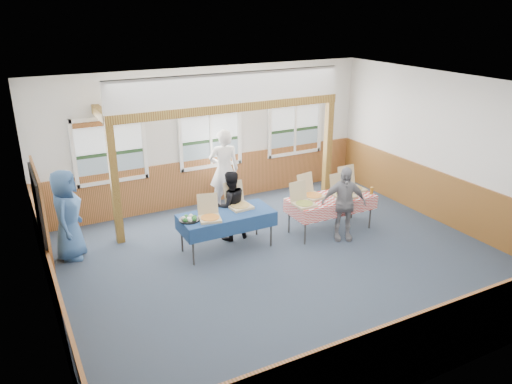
% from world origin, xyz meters
% --- Properties ---
extents(floor, '(8.00, 8.00, 0.00)m').
position_xyz_m(floor, '(0.00, 0.00, 0.00)').
color(floor, '#26303E').
rests_on(floor, ground).
extents(ceiling, '(8.00, 8.00, 0.00)m').
position_xyz_m(ceiling, '(0.00, 0.00, 3.20)').
color(ceiling, white).
rests_on(ceiling, wall_back).
extents(wall_back, '(8.00, 0.00, 8.00)m').
position_xyz_m(wall_back, '(0.00, 3.50, 1.60)').
color(wall_back, silver).
rests_on(wall_back, floor).
extents(wall_front, '(8.00, 0.00, 8.00)m').
position_xyz_m(wall_front, '(0.00, -3.50, 1.60)').
color(wall_front, silver).
rests_on(wall_front, floor).
extents(wall_left, '(0.00, 8.00, 8.00)m').
position_xyz_m(wall_left, '(-4.00, 0.00, 1.60)').
color(wall_left, silver).
rests_on(wall_left, floor).
extents(wall_right, '(0.00, 8.00, 8.00)m').
position_xyz_m(wall_right, '(4.00, 0.00, 1.60)').
color(wall_right, silver).
rests_on(wall_right, floor).
extents(wainscot_back, '(7.98, 0.05, 1.10)m').
position_xyz_m(wainscot_back, '(0.00, 3.48, 0.55)').
color(wainscot_back, brown).
rests_on(wainscot_back, floor).
extents(wainscot_front, '(7.98, 0.05, 1.10)m').
position_xyz_m(wainscot_front, '(0.00, -3.48, 0.55)').
color(wainscot_front, brown).
rests_on(wainscot_front, floor).
extents(wainscot_left, '(0.05, 6.98, 1.10)m').
position_xyz_m(wainscot_left, '(-3.98, 0.00, 0.55)').
color(wainscot_left, brown).
rests_on(wainscot_left, floor).
extents(wainscot_right, '(0.05, 6.98, 1.10)m').
position_xyz_m(wainscot_right, '(3.98, 0.00, 0.55)').
color(wainscot_right, brown).
rests_on(wainscot_right, floor).
extents(cased_opening, '(0.06, 1.30, 2.10)m').
position_xyz_m(cased_opening, '(-3.96, 0.90, 1.05)').
color(cased_opening, '#323232').
rests_on(cased_opening, wall_left).
extents(window_left, '(1.56, 0.10, 1.46)m').
position_xyz_m(window_left, '(-2.30, 3.46, 1.68)').
color(window_left, white).
rests_on(window_left, wall_back).
extents(window_mid, '(1.56, 0.10, 1.46)m').
position_xyz_m(window_mid, '(0.00, 3.46, 1.68)').
color(window_mid, white).
rests_on(window_mid, wall_back).
extents(window_right, '(1.56, 0.10, 1.46)m').
position_xyz_m(window_right, '(2.30, 3.46, 1.68)').
color(window_right, white).
rests_on(window_right, wall_back).
extents(post_left, '(0.15, 0.15, 2.40)m').
position_xyz_m(post_left, '(-2.50, 2.30, 1.20)').
color(post_left, '#5A3614').
rests_on(post_left, floor).
extents(post_right, '(0.15, 0.15, 2.40)m').
position_xyz_m(post_right, '(2.50, 2.30, 1.20)').
color(post_right, '#5A3614').
rests_on(post_right, floor).
extents(cross_beam, '(5.15, 0.18, 0.18)m').
position_xyz_m(cross_beam, '(0.00, 2.30, 2.49)').
color(cross_beam, '#5A3614').
rests_on(cross_beam, post_left).
extents(table_left, '(1.97, 1.50, 0.76)m').
position_xyz_m(table_left, '(-0.73, 1.02, 0.70)').
color(table_left, '#323232').
rests_on(table_left, floor).
extents(table_right, '(1.98, 1.51, 0.76)m').
position_xyz_m(table_right, '(1.54, 0.78, 0.70)').
color(table_right, '#323232').
rests_on(table_right, floor).
extents(pizza_box_a, '(0.49, 0.55, 0.42)m').
position_xyz_m(pizza_box_a, '(-1.12, 0.91, 0.82)').
color(pizza_box_a, tan).
rests_on(pizza_box_a, table_left).
extents(pizza_box_b, '(0.46, 0.54, 0.46)m').
position_xyz_m(pizza_box_b, '(-0.38, 1.18, 0.83)').
color(pizza_box_b, tan).
rests_on(pizza_box_b, table_left).
extents(pizza_box_c, '(0.40, 0.49, 0.42)m').
position_xyz_m(pizza_box_c, '(0.79, 0.69, 0.82)').
color(pizza_box_c, tan).
rests_on(pizza_box_c, table_right).
extents(pizza_box_d, '(0.49, 0.56, 0.45)m').
position_xyz_m(pizza_box_d, '(1.19, 0.98, 0.82)').
color(pizza_box_d, tan).
rests_on(pizza_box_d, table_right).
extents(pizza_box_e, '(0.41, 0.50, 0.43)m').
position_xyz_m(pizza_box_e, '(1.79, 0.71, 0.82)').
color(pizza_box_e, tan).
rests_on(pizza_box_e, table_right).
extents(pizza_box_f, '(0.44, 0.54, 0.47)m').
position_xyz_m(pizza_box_f, '(2.19, 0.93, 0.83)').
color(pizza_box_f, tan).
rests_on(pizza_box_f, table_right).
extents(veggie_tray, '(0.38, 0.38, 0.09)m').
position_xyz_m(veggie_tray, '(-1.48, 1.02, 0.79)').
color(veggie_tray, black).
rests_on(veggie_tray, table_left).
extents(drink_glass, '(0.07, 0.07, 0.15)m').
position_xyz_m(drink_glass, '(2.39, 0.53, 0.83)').
color(drink_glass, '#8F5C17').
rests_on(drink_glass, table_right).
extents(woman_white, '(0.78, 0.61, 1.90)m').
position_xyz_m(woman_white, '(0.08, 2.91, 0.95)').
color(woman_white, silver).
rests_on(woman_white, floor).
extents(woman_black, '(0.70, 0.55, 1.44)m').
position_xyz_m(woman_black, '(-0.46, 1.42, 0.72)').
color(woman_black, black).
rests_on(woman_black, floor).
extents(man_blue, '(0.83, 0.99, 1.73)m').
position_xyz_m(man_blue, '(-3.46, 2.08, 0.87)').
color(man_blue, '#3B6195').
rests_on(man_blue, floor).
extents(person_grey, '(0.97, 0.73, 1.53)m').
position_xyz_m(person_grey, '(1.54, 0.36, 0.77)').
color(person_grey, gray).
rests_on(person_grey, floor).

